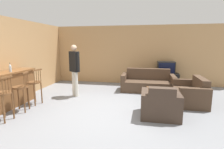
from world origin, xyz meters
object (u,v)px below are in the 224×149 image
(bar_chair_far, at_px, (34,85))
(coffee_table, at_px, (156,92))
(bar_chair_near, at_px, (3,97))
(bar_chair_mid, at_px, (21,90))
(armchair_near, at_px, (160,105))
(bottle, at_px, (10,68))
(person_by_window, at_px, (74,67))
(book_on_table, at_px, (160,90))
(tv_unit, at_px, (165,80))
(tv, at_px, (166,67))
(couch_far, at_px, (148,83))
(loveseat_right, at_px, (191,94))

(bar_chair_far, bearing_deg, coffee_table, 14.90)
(bar_chair_near, relative_size, bar_chair_mid, 1.00)
(armchair_near, relative_size, bottle, 3.70)
(bar_chair_near, relative_size, person_by_window, 0.61)
(bottle, xyz_separation_m, book_on_table, (4.19, 1.21, -0.75))
(tv_unit, height_order, person_by_window, person_by_window)
(bar_chair_near, relative_size, tv, 1.52)
(armchair_near, relative_size, tv_unit, 0.88)
(tv_unit, height_order, tv, tv)
(tv, distance_m, book_on_table, 2.23)
(bar_chair_mid, height_order, bar_chair_far, same)
(couch_far, distance_m, armchair_near, 2.47)
(bar_chair_near, height_order, armchair_near, bar_chair_near)
(bar_chair_near, xyz_separation_m, armchair_near, (3.62, 0.92, -0.28))
(bar_chair_near, distance_m, book_on_table, 4.24)
(bar_chair_near, distance_m, coffee_table, 4.18)
(bar_chair_mid, bearing_deg, bar_chair_near, -89.96)
(armchair_near, height_order, tv, tv)
(bar_chair_near, height_order, tv, tv)
(bar_chair_mid, xyz_separation_m, bottle, (-0.50, 0.27, 0.55))
(bar_chair_near, distance_m, bar_chair_far, 1.18)
(couch_far, relative_size, book_on_table, 9.40)
(loveseat_right, bearing_deg, bar_chair_mid, -161.24)
(loveseat_right, bearing_deg, bar_chair_near, -154.77)
(bar_chair_mid, height_order, armchair_near, bar_chair_mid)
(bar_chair_mid, height_order, bottle, bottle)
(armchair_near, height_order, tv_unit, armchair_near)
(bar_chair_near, height_order, bar_chair_far, same)
(bar_chair_mid, bearing_deg, bottle, 151.71)
(loveseat_right, distance_m, tv, 2.20)
(bar_chair_near, relative_size, couch_far, 0.54)
(couch_far, xyz_separation_m, tv, (0.74, 0.86, 0.53))
(loveseat_right, relative_size, tv_unit, 1.31)
(tv, height_order, bottle, bottle)
(bar_chair_far, bearing_deg, couch_far, 33.43)
(armchair_near, relative_size, person_by_window, 0.53)
(bar_chair_far, bearing_deg, tv, 36.90)
(tv_unit, bearing_deg, loveseat_right, -75.38)
(book_on_table, xyz_separation_m, person_by_window, (-2.82, 0.08, 0.63))
(bar_chair_mid, distance_m, person_by_window, 1.83)
(bar_chair_mid, height_order, coffee_table, bar_chair_mid)
(bar_chair_far, xyz_separation_m, person_by_window, (0.87, 0.99, 0.43))
(bottle, xyz_separation_m, person_by_window, (1.37, 1.29, -0.12))
(bar_chair_near, distance_m, person_by_window, 2.37)
(bar_chair_mid, distance_m, loveseat_right, 4.88)
(bar_chair_near, height_order, book_on_table, bar_chair_near)
(bar_chair_near, height_order, couch_far, bar_chair_near)
(bar_chair_near, height_order, bar_chair_mid, same)
(bar_chair_mid, xyz_separation_m, tv, (4.07, 3.63, 0.24))
(bar_chair_near, xyz_separation_m, couch_far, (3.33, 3.38, -0.29))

